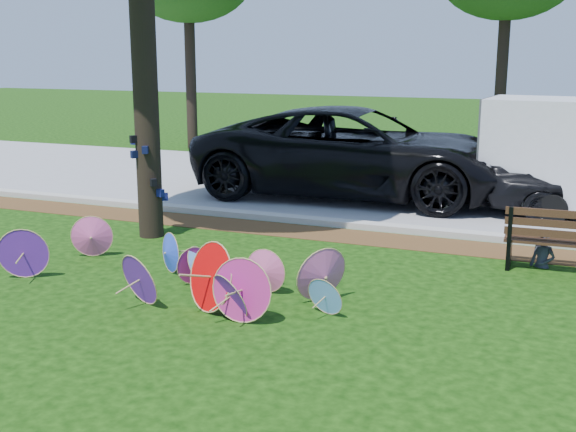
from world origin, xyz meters
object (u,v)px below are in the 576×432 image
at_px(parasol_pile, 194,270).
at_px(park_bench, 568,239).
at_px(cargo_trailer, 562,151).
at_px(person_left, 544,234).
at_px(black_van, 357,153).

height_order(parasol_pile, park_bench, park_bench).
xyz_separation_m(cargo_trailer, person_left, (-0.09, -4.01, -0.80)).
bearing_deg(parasol_pile, person_left, 36.55).
height_order(cargo_trailer, park_bench, cargo_trailer).
distance_m(parasol_pile, cargo_trailer, 8.56).
height_order(black_van, park_bench, black_van).
xyz_separation_m(black_van, park_bench, (4.66, -4.36, -0.53)).
distance_m(black_van, cargo_trailer, 4.42).
relative_size(parasol_pile, park_bench, 2.81).
distance_m(parasol_pile, black_van, 7.58).
bearing_deg(parasol_pile, cargo_trailer, 58.45).
height_order(parasol_pile, cargo_trailer, cargo_trailer).
bearing_deg(park_bench, black_van, 135.03).
relative_size(black_van, park_bench, 3.88).
bearing_deg(black_van, cargo_trailer, -95.97).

